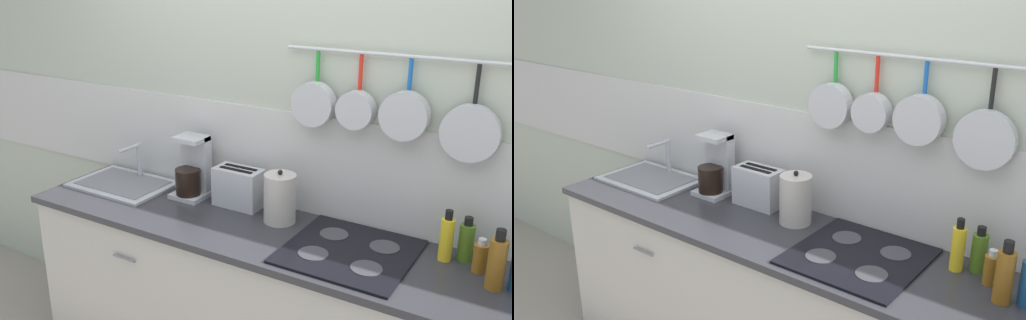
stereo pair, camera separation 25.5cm
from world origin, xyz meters
The scene contains 12 objects.
wall_back centered at (0.00, 0.33, 1.28)m, with size 7.20×0.15×2.60m.
cabinet_base centered at (0.00, 0.00, 0.43)m, with size 2.52×0.56×0.87m.
countertop centered at (0.00, 0.00, 0.89)m, with size 2.56×0.58×0.03m.
sink_basin centered at (-0.97, 0.09, 0.92)m, with size 0.54×0.38×0.21m.
coffee_maker centered at (-0.54, 0.17, 1.04)m, with size 0.18×0.18×0.33m.
toaster centered at (-0.26, 0.19, 1.00)m, with size 0.26×0.13×0.20m.
kettle centered at (0.01, 0.13, 1.02)m, with size 0.15×0.15×0.26m.
cooktop centered at (0.42, 0.01, 0.91)m, with size 0.53×0.54×0.01m.
bottle_cooking_wine centered at (0.78, 0.16, 1.00)m, with size 0.06×0.06×0.22m.
bottle_dish_soap centered at (0.85, 0.21, 0.99)m, with size 0.06×0.06×0.19m.
bottle_vinegar centered at (0.92, 0.14, 0.97)m, with size 0.06×0.06×0.15m.
bottle_hot_sauce centered at (0.99, 0.04, 1.01)m, with size 0.07×0.07×0.25m.
Camera 2 is at (1.43, -1.91, 2.07)m, focal length 40.00 mm.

